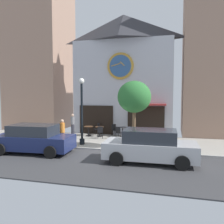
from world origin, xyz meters
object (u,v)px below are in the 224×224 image
object	(u,v)px
cafe_chair_mid_row	(144,138)
parked_car_navy	(34,139)
cafe_chair_right_end	(100,131)
pedestrian_grey	(73,124)
cafe_chair_facing_street	(119,132)
cafe_chair_under_awning	(97,128)
cafe_table_near_curb	(100,130)
street_lamp	(82,111)
parked_car_silver	(150,146)
cafe_chair_left_end	(138,135)
street_tree	(134,97)
pedestrian_orange	(62,132)
cafe_chair_corner	(114,129)
cafe_table_center	(150,136)
cafe_table_center_left	(89,129)
cafe_table_rightmost	(122,130)
cafe_chair_near_tree	(134,130)
cafe_chair_curbside	(163,137)

from	to	relation	value
cafe_chair_mid_row	parked_car_navy	world-z (taller)	parked_car_navy
cafe_chair_mid_row	cafe_chair_right_end	bearing A→B (deg)	152.46
cafe_chair_right_end	pedestrian_grey	size ratio (longest dim) A/B	0.54
cafe_chair_facing_street	cafe_chair_under_awning	xyz separation A→B (m)	(-2.07, 1.42, 0.00)
cafe_table_near_curb	street_lamp	bearing A→B (deg)	-94.64
parked_car_navy	parked_car_silver	xyz separation A→B (m)	(6.36, -0.22, 0.00)
cafe_chair_right_end	cafe_chair_mid_row	size ratio (longest dim) A/B	1.00
cafe_chair_left_end	street_tree	bearing A→B (deg)	-89.46
street_tree	cafe_chair_facing_street	world-z (taller)	street_tree
street_lamp	pedestrian_orange	xyz separation A→B (m)	(-0.99, -0.77, -1.28)
cafe_table_near_curb	cafe_chair_corner	size ratio (longest dim) A/B	0.85
street_tree	pedestrian_orange	bearing A→B (deg)	-172.64
cafe_table_near_curb	parked_car_silver	size ratio (longest dim) A/B	0.18
cafe_chair_left_end	cafe_chair_under_awning	distance (m)	4.23
cafe_table_near_curb	street_tree	bearing A→B (deg)	-44.98
pedestrian_orange	cafe_chair_corner	bearing A→B (deg)	62.30
cafe_table_center	cafe_chair_corner	world-z (taller)	cafe_chair_corner
cafe_table_center_left	cafe_chair_mid_row	bearing A→B (deg)	-30.43
cafe_chair_mid_row	cafe_table_near_curb	bearing A→B (deg)	145.45
cafe_table_center	cafe_chair_mid_row	bearing A→B (deg)	-109.72
street_tree	cafe_chair_under_awning	world-z (taller)	street_tree
cafe_chair_corner	cafe_chair_right_end	xyz separation A→B (m)	(-0.73, -1.34, 0.00)
cafe_chair_under_awning	parked_car_navy	size ratio (longest dim) A/B	0.20
street_lamp	parked_car_silver	size ratio (longest dim) A/B	0.97
cafe_table_rightmost	pedestrian_grey	bearing A→B (deg)	-179.27
cafe_chair_mid_row	cafe_chair_facing_street	bearing A→B (deg)	136.94
street_tree	cafe_table_near_curb	bearing A→B (deg)	135.02
street_tree	cafe_chair_near_tree	distance (m)	4.29
street_lamp	cafe_table_center_left	xyz separation A→B (m)	(-0.71, 3.12, -1.63)
cafe_table_near_curb	cafe_chair_under_awning	xyz separation A→B (m)	(-0.43, 0.80, 0.02)
cafe_chair_under_awning	cafe_chair_mid_row	bearing A→B (deg)	-39.03
pedestrian_grey	cafe_chair_right_end	bearing A→B (deg)	-19.41
cafe_table_center	cafe_chair_near_tree	distance (m)	2.43
cafe_chair_corner	parked_car_navy	distance (m)	6.88
parked_car_navy	pedestrian_grey	bearing A→B (deg)	92.47
street_tree	cafe_chair_mid_row	bearing A→B (deg)	49.81
cafe_chair_left_end	cafe_chair_mid_row	distance (m)	1.18
cafe_chair_right_end	cafe_chair_under_awning	distance (m)	1.73
pedestrian_grey	parked_car_navy	distance (m)	5.73
cafe_chair_near_tree	pedestrian_grey	size ratio (longest dim) A/B	0.54
cafe_table_rightmost	cafe_chair_right_end	xyz separation A→B (m)	(-1.45, -0.95, 0.00)
street_lamp	pedestrian_grey	xyz separation A→B (m)	(-2.02, 3.07, -1.28)
street_lamp	cafe_table_rightmost	bearing A→B (deg)	57.59
cafe_table_rightmost	cafe_chair_curbside	bearing A→B (deg)	-33.81
cafe_chair_curbside	cafe_chair_right_end	world-z (taller)	same
cafe_chair_right_end	pedestrian_orange	size ratio (longest dim) A/B	0.54
street_tree	cafe_chair_mid_row	world-z (taller)	street_tree
cafe_chair_curbside	cafe_chair_under_awning	distance (m)	5.87
cafe_table_center_left	cafe_chair_under_awning	xyz separation A→B (m)	(0.52, 0.61, 0.01)
cafe_table_center_left	cafe_chair_mid_row	world-z (taller)	cafe_chair_mid_row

